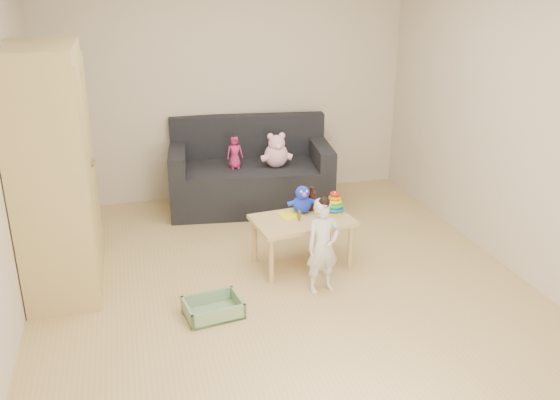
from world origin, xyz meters
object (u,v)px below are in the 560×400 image
object	(u,v)px
sofa	(251,186)
play_table	(302,242)
wardrobe	(54,172)
toddler	(323,247)

from	to	relation	value
sofa	play_table	xyz separation A→B (m)	(0.14, -1.49, -0.02)
wardrobe	toddler	world-z (taller)	wardrobe
toddler	play_table	bearing A→B (deg)	84.82
sofa	toddler	world-z (taller)	toddler
toddler	wardrobe	bearing A→B (deg)	152.84
play_table	toddler	size ratio (longest dim) A/B	1.09
wardrobe	toddler	size ratio (longest dim) A/B	2.54
wardrobe	toddler	bearing A→B (deg)	-18.31
wardrobe	sofa	bearing A→B (deg)	35.05
play_table	toddler	distance (m)	0.50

